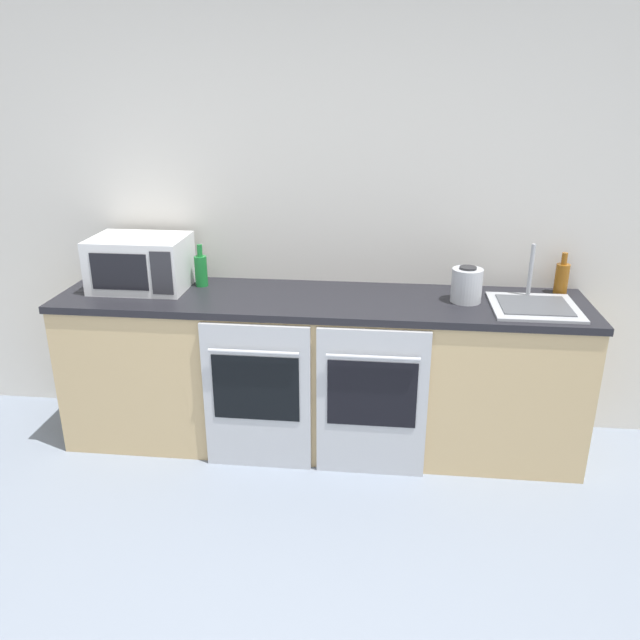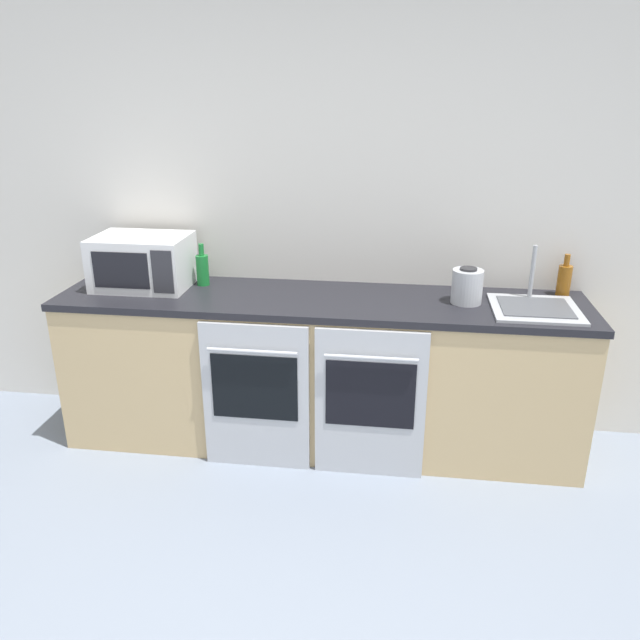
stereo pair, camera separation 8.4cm
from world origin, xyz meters
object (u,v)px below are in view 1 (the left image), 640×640
object	(u,v)px
microwave	(141,263)
kettle	(467,285)
oven_left	(257,397)
bottle_amber	(562,278)
oven_right	(372,403)
sink	(534,305)
bottle_green	(201,270)

from	to	relation	value
microwave	kettle	size ratio (longest dim) A/B	2.72
oven_left	bottle_amber	world-z (taller)	bottle_amber
oven_right	microwave	xyz separation A→B (m)	(-1.37, 0.39, 0.63)
oven_right	oven_left	bearing A→B (deg)	180.00
oven_right	sink	distance (m)	1.01
oven_right	sink	bearing A→B (deg)	18.37
oven_left	oven_right	xyz separation A→B (m)	(0.62, 0.00, 0.00)
bottle_green	bottle_amber	size ratio (longest dim) A/B	1.05
microwave	sink	size ratio (longest dim) A/B	1.19
bottle_amber	kettle	distance (m)	0.59
oven_right	bottle_amber	size ratio (longest dim) A/B	3.60
oven_right	sink	xyz separation A→B (m)	(0.84, 0.28, 0.49)
microwave	oven_right	bearing A→B (deg)	-16.04
bottle_green	kettle	size ratio (longest dim) A/B	1.26
bottle_green	sink	size ratio (longest dim) A/B	0.55
bottle_green	kettle	distance (m)	1.53
oven_left	kettle	distance (m)	1.30
microwave	sink	bearing A→B (deg)	-2.92
oven_left	oven_right	size ratio (longest dim) A/B	1.00
oven_left	bottle_amber	bearing A→B (deg)	18.40
bottle_amber	microwave	bearing A→B (deg)	-176.16
microwave	bottle_amber	bearing A→B (deg)	3.84
microwave	kettle	world-z (taller)	microwave
microwave	bottle_amber	size ratio (longest dim) A/B	2.26
oven_left	microwave	world-z (taller)	microwave
oven_left	bottle_green	xyz separation A→B (m)	(-0.41, 0.47, 0.57)
oven_left	oven_right	world-z (taller)	same
oven_left	kettle	bearing A→B (deg)	17.35
oven_right	kettle	size ratio (longest dim) A/B	4.34
oven_left	oven_right	bearing A→B (deg)	0.00
sink	oven_left	bearing A→B (deg)	-169.19
oven_right	sink	world-z (taller)	sink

